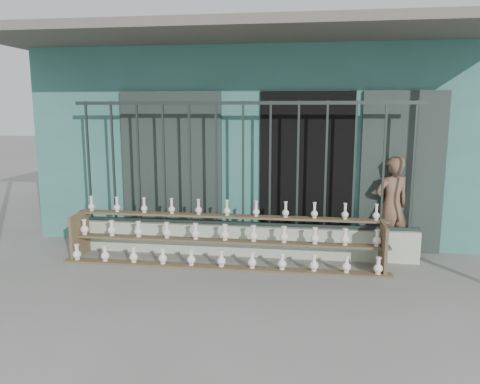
# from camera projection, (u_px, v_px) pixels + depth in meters

# --- Properties ---
(ground) EXTENTS (60.00, 60.00, 0.00)m
(ground) POSITION_uv_depth(u_px,v_px,m) (228.00, 287.00, 5.68)
(ground) COLOR slate
(workshop_building) EXTENTS (7.40, 6.60, 3.21)m
(workshop_building) POSITION_uv_depth(u_px,v_px,m) (263.00, 135.00, 9.52)
(workshop_building) COLOR #336C64
(workshop_building) RESTS_ON ground
(parapet_wall) EXTENTS (5.00, 0.20, 0.45)m
(parapet_wall) POSITION_uv_depth(u_px,v_px,m) (243.00, 240.00, 6.91)
(parapet_wall) COLOR #B4C4A8
(parapet_wall) RESTS_ON ground
(security_fence) EXTENTS (5.00, 0.04, 1.80)m
(security_fence) POSITION_uv_depth(u_px,v_px,m) (243.00, 165.00, 6.72)
(security_fence) COLOR #283330
(security_fence) RESTS_ON parapet_wall
(shelf_rack) EXTENTS (4.50, 0.68, 0.85)m
(shelf_rack) POSITION_uv_depth(u_px,v_px,m) (224.00, 238.00, 6.51)
(shelf_rack) COLOR brown
(shelf_rack) RESTS_ON ground
(elderly_woman) EXTENTS (0.63, 0.53, 1.47)m
(elderly_woman) POSITION_uv_depth(u_px,v_px,m) (392.00, 206.00, 6.84)
(elderly_woman) COLOR brown
(elderly_woman) RESTS_ON ground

